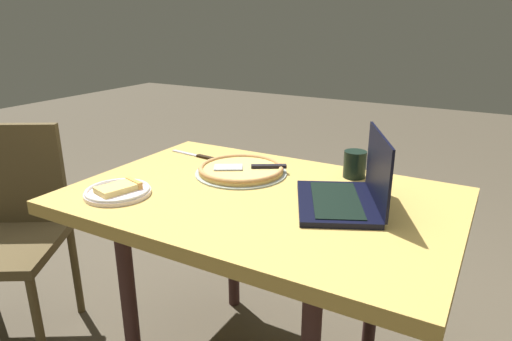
# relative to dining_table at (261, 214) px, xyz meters

# --- Properties ---
(dining_table) EXTENTS (1.28, 0.86, 0.75)m
(dining_table) POSITION_rel_dining_table_xyz_m (0.00, 0.00, 0.00)
(dining_table) COLOR tan
(dining_table) RESTS_ON ground_plane
(laptop) EXTENTS (0.37, 0.42, 0.24)m
(laptop) POSITION_rel_dining_table_xyz_m (0.29, 0.05, 0.12)
(laptop) COLOR black
(laptop) RESTS_ON dining_table
(pizza_plate) EXTENTS (0.22, 0.22, 0.04)m
(pizza_plate) POSITION_rel_dining_table_xyz_m (-0.42, -0.24, 0.09)
(pizza_plate) COLOR white
(pizza_plate) RESTS_ON dining_table
(pizza_tray) EXTENTS (0.35, 0.35, 0.03)m
(pizza_tray) POSITION_rel_dining_table_xyz_m (-0.17, 0.15, 0.09)
(pizza_tray) COLOR #97A5A3
(pizza_tray) RESTS_ON dining_table
(table_knife) EXTENTS (0.25, 0.05, 0.01)m
(table_knife) POSITION_rel_dining_table_xyz_m (-0.44, 0.25, 0.08)
(table_knife) COLOR silver
(table_knife) RESTS_ON dining_table
(drink_cup) EXTENTS (0.08, 0.08, 0.10)m
(drink_cup) POSITION_rel_dining_table_xyz_m (0.22, 0.32, 0.12)
(drink_cup) COLOR black
(drink_cup) RESTS_ON dining_table
(chair_near) EXTENTS (0.60, 0.60, 0.91)m
(chair_near) POSITION_rel_dining_table_xyz_m (-1.03, -0.29, -0.16)
(chair_near) COLOR brown
(chair_near) RESTS_ON ground_plane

